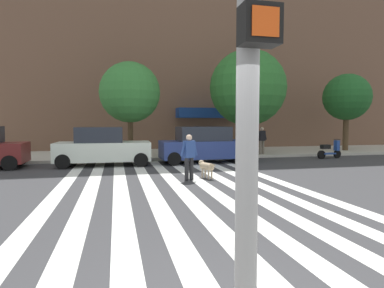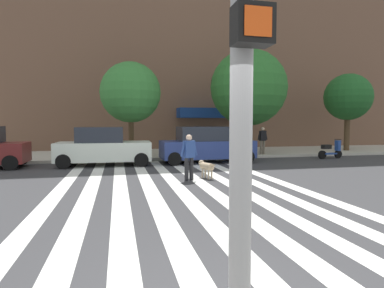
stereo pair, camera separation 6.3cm
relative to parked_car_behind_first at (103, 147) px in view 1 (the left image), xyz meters
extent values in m
plane|color=#353538|center=(1.79, -5.89, -0.88)|extent=(160.00, 160.00, 0.00)
cube|color=#B3AFA1|center=(1.79, 4.37, -0.80)|extent=(80.00, 6.00, 0.15)
cube|color=silver|center=(-1.06, -5.89, -0.87)|extent=(0.45, 13.92, 0.01)
cube|color=silver|center=(-0.16, -5.89, -0.87)|extent=(0.45, 13.92, 0.01)
cube|color=silver|center=(0.74, -5.89, -0.87)|extent=(0.45, 13.92, 0.01)
cube|color=silver|center=(1.64, -5.89, -0.87)|extent=(0.45, 13.92, 0.01)
cube|color=silver|center=(2.54, -5.89, -0.87)|extent=(0.45, 13.92, 0.01)
cube|color=silver|center=(3.44, -5.89, -0.87)|extent=(0.45, 13.92, 0.01)
cube|color=silver|center=(4.34, -5.89, -0.87)|extent=(0.45, 13.92, 0.01)
cube|color=silver|center=(5.24, -5.89, -0.87)|extent=(0.45, 13.92, 0.01)
cube|color=silver|center=(6.14, -5.89, -0.87)|extent=(0.45, 13.92, 0.01)
cube|color=brown|center=(11.59, 15.92, 10.88)|extent=(36.95, 17.08, 23.50)
cube|color=navy|center=(7.14, 6.77, 1.87)|extent=(4.49, 1.60, 0.70)
cube|color=black|center=(1.62, -13.93, 1.87)|extent=(0.28, 0.18, 0.28)
cube|color=#E54C14|center=(1.62, -14.03, 1.87)|extent=(0.20, 0.01, 0.20)
cylinder|color=black|center=(-3.88, 0.86, -0.55)|extent=(0.66, 0.23, 0.66)
cylinder|color=black|center=(-3.85, -0.79, -0.55)|extent=(0.66, 0.23, 0.66)
cube|color=silver|center=(0.04, 0.00, -0.19)|extent=(4.44, 2.07, 0.88)
cube|color=#232833|center=(-0.13, 0.00, 0.61)|extent=(2.18, 1.77, 0.72)
cylinder|color=black|center=(1.78, 0.85, -0.55)|extent=(0.67, 0.24, 0.66)
cylinder|color=black|center=(1.74, -0.94, -0.55)|extent=(0.67, 0.24, 0.66)
cylinder|color=black|center=(-1.65, 0.94, -0.55)|extent=(0.67, 0.24, 0.66)
cylinder|color=black|center=(-1.69, -0.85, -0.55)|extent=(0.67, 0.24, 0.66)
cube|color=navy|center=(5.18, 0.00, -0.19)|extent=(4.81, 1.99, 0.88)
cube|color=#232833|center=(4.99, -0.01, 0.62)|extent=(2.64, 1.70, 0.72)
cylinder|color=black|center=(7.05, 0.90, -0.55)|extent=(0.67, 0.24, 0.66)
cylinder|color=black|center=(7.10, -0.79, -0.55)|extent=(0.67, 0.24, 0.66)
cylinder|color=black|center=(3.26, 0.79, -0.55)|extent=(0.67, 0.24, 0.66)
cylinder|color=black|center=(3.31, -0.90, -0.55)|extent=(0.67, 0.24, 0.66)
cylinder|color=black|center=(13.10, 0.22, -0.64)|extent=(0.49, 0.16, 0.48)
cylinder|color=black|center=(11.96, 0.08, -0.64)|extent=(0.49, 0.20, 0.48)
cube|color=#224393|center=(12.48, 0.14, -0.59)|extent=(0.83, 0.42, 0.08)
cube|color=black|center=(12.23, 0.11, -0.19)|extent=(0.55, 0.36, 0.24)
cube|color=#224393|center=(13.05, 0.22, -0.14)|extent=(0.23, 0.30, 0.60)
cylinder|color=black|center=(13.05, 0.22, 0.21)|extent=(0.10, 0.50, 0.04)
cylinder|color=#4C3823|center=(1.42, 2.49, 0.61)|extent=(0.29, 0.29, 2.67)
sphere|color=#337533|center=(1.42, 2.49, 2.87)|extent=(3.38, 3.38, 3.38)
cylinder|color=#4C3823|center=(8.51, 2.60, 0.65)|extent=(0.31, 0.31, 2.76)
sphere|color=#286628|center=(8.51, 2.60, 3.31)|extent=(4.65, 4.65, 4.65)
cylinder|color=#4C3823|center=(16.07, 3.30, 0.67)|extent=(0.37, 0.37, 2.78)
sphere|color=#1E5623|center=(16.07, 3.30, 2.93)|extent=(3.17, 3.17, 3.17)
cylinder|color=black|center=(3.04, -4.96, -0.47)|extent=(0.19, 0.19, 0.82)
cylinder|color=black|center=(3.23, -4.89, -0.47)|extent=(0.19, 0.19, 0.82)
cube|color=navy|center=(3.14, -4.92, 0.24)|extent=(0.44, 0.36, 0.60)
cylinder|color=navy|center=(2.91, -5.01, 0.27)|extent=(0.24, 0.16, 0.57)
cylinder|color=navy|center=(3.36, -4.84, 0.27)|extent=(0.24, 0.16, 0.57)
sphere|color=beige|center=(3.14, -4.92, 0.65)|extent=(0.28, 0.28, 0.22)
cylinder|color=tan|center=(3.87, -4.65, -0.43)|extent=(0.44, 0.63, 0.26)
sphere|color=tan|center=(3.75, -4.31, -0.33)|extent=(0.26, 0.26, 0.20)
cylinder|color=tan|center=(4.00, -5.02, -0.38)|extent=(0.11, 0.23, 0.16)
cylinder|color=tan|center=(3.74, -4.49, -0.72)|extent=(0.07, 0.07, 0.32)
cylinder|color=tan|center=(3.87, -4.44, -0.72)|extent=(0.07, 0.07, 0.32)
cylinder|color=tan|center=(3.88, -4.87, -0.72)|extent=(0.07, 0.07, 0.32)
cylinder|color=tan|center=(4.01, -4.82, -0.72)|extent=(0.07, 0.07, 0.32)
cylinder|color=#6B6051|center=(9.29, 2.00, -0.32)|extent=(0.17, 0.17, 0.82)
cylinder|color=#6B6051|center=(9.09, 1.97, -0.32)|extent=(0.17, 0.17, 0.82)
cube|color=black|center=(9.19, 1.98, 0.39)|extent=(0.41, 0.30, 0.60)
cylinder|color=black|center=(9.43, 2.02, 0.42)|extent=(0.23, 0.12, 0.57)
cylinder|color=black|center=(8.96, 1.95, 0.42)|extent=(0.23, 0.12, 0.57)
sphere|color=beige|center=(9.19, 1.98, 0.80)|extent=(0.25, 0.25, 0.22)
camera|label=1|loc=(0.62, -16.12, 1.19)|focal=30.45mm
camera|label=2|loc=(0.68, -16.13, 1.19)|focal=30.45mm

